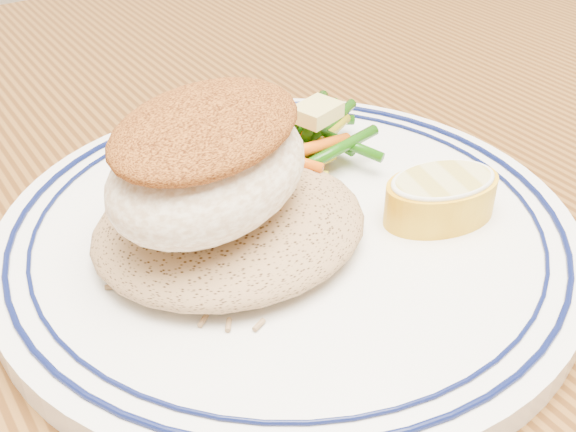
# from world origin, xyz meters

# --- Properties ---
(dining_table) EXTENTS (1.50, 0.90, 0.75)m
(dining_table) POSITION_xyz_m (0.00, 0.00, 0.65)
(dining_table) COLOR #4E2B0F
(dining_table) RESTS_ON ground
(plate) EXTENTS (0.30, 0.30, 0.02)m
(plate) POSITION_xyz_m (-0.05, -0.03, 0.76)
(plate) COLOR white
(plate) RESTS_ON dining_table
(rice_pilaf) EXTENTS (0.14, 0.12, 0.03)m
(rice_pilaf) POSITION_xyz_m (-0.08, -0.02, 0.78)
(rice_pilaf) COLOR #97734B
(rice_pilaf) RESTS_ON plate
(fish_fillet) EXTENTS (0.14, 0.12, 0.06)m
(fish_fillet) POSITION_xyz_m (-0.09, -0.02, 0.81)
(fish_fillet) COLOR white
(fish_fillet) RESTS_ON rice_pilaf
(vegetable_pile) EXTENTS (0.11, 0.08, 0.03)m
(vegetable_pile) POSITION_xyz_m (-0.01, 0.02, 0.78)
(vegetable_pile) COLOR #17520A
(vegetable_pile) RESTS_ON plate
(butter_pat) EXTENTS (0.03, 0.03, 0.01)m
(butter_pat) POSITION_xyz_m (-0.00, 0.01, 0.80)
(butter_pat) COLOR #DDCD6C
(butter_pat) RESTS_ON vegetable_pile
(lemon_wedge) EXTENTS (0.07, 0.07, 0.02)m
(lemon_wedge) POSITION_xyz_m (0.02, -0.06, 0.78)
(lemon_wedge) COLOR yellow
(lemon_wedge) RESTS_ON plate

